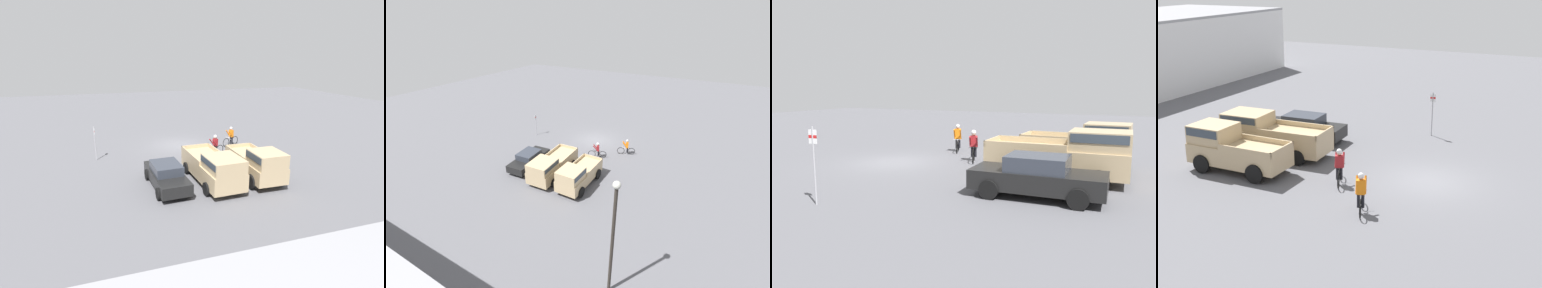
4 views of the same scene
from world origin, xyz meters
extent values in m
plane|color=#56565B|center=(0.00, 0.00, 0.00)|extent=(80.00, 80.00, 0.00)
cube|color=tan|center=(-2.64, 8.46, 0.86)|extent=(1.97, 4.87, 0.91)
cube|color=tan|center=(-2.62, 9.91, 1.74)|extent=(1.78, 1.96, 0.86)
cube|color=#333D47|center=(-2.62, 9.91, 1.93)|extent=(1.83, 1.80, 0.38)
cube|color=tan|center=(-3.56, 7.51, 1.43)|extent=(0.12, 2.91, 0.25)
cube|color=tan|center=(-1.74, 7.48, 1.43)|extent=(0.12, 2.91, 0.25)
cube|color=tan|center=(-2.67, 6.08, 1.43)|extent=(1.91, 0.10, 0.25)
cylinder|color=black|center=(-3.57, 9.97, 0.45)|extent=(0.23, 0.90, 0.89)
cylinder|color=black|center=(-1.66, 9.95, 0.45)|extent=(0.23, 0.90, 0.89)
cylinder|color=black|center=(-3.61, 6.97, 0.45)|extent=(0.23, 0.90, 0.89)
cylinder|color=black|center=(-1.70, 6.95, 0.45)|extent=(0.23, 0.90, 0.89)
cube|color=tan|center=(0.16, 8.21, 0.85)|extent=(2.23, 5.66, 1.00)
cube|color=tan|center=(0.10, 9.89, 1.73)|extent=(1.94, 2.31, 0.76)
cube|color=#333D47|center=(0.10, 9.89, 1.90)|extent=(2.00, 2.13, 0.33)
cube|color=tan|center=(-0.76, 7.06, 1.48)|extent=(0.21, 3.35, 0.25)
cube|color=tan|center=(1.18, 7.13, 1.48)|extent=(0.21, 3.35, 0.25)
cube|color=tan|center=(0.27, 5.46, 1.48)|extent=(2.02, 0.16, 0.25)
cylinder|color=black|center=(-0.91, 9.91, 0.39)|extent=(0.25, 0.78, 0.77)
cylinder|color=black|center=(1.11, 9.98, 0.39)|extent=(0.25, 0.78, 0.77)
cylinder|color=black|center=(-0.78, 6.44, 0.39)|extent=(0.25, 0.78, 0.77)
cylinder|color=black|center=(1.24, 6.52, 0.39)|extent=(0.25, 0.78, 0.77)
cube|color=black|center=(2.96, 8.18, 0.62)|extent=(1.95, 4.64, 0.66)
cube|color=#2D333D|center=(2.96, 8.18, 1.21)|extent=(1.65, 2.12, 0.53)
cylinder|color=black|center=(2.03, 9.60, 0.34)|extent=(0.21, 0.69, 0.68)
cylinder|color=black|center=(3.76, 9.68, 0.34)|extent=(0.21, 0.69, 0.68)
cylinder|color=black|center=(2.17, 6.69, 0.34)|extent=(0.21, 0.69, 0.68)
cylinder|color=black|center=(3.90, 6.77, 0.34)|extent=(0.21, 0.69, 0.68)
torus|color=black|center=(-1.43, 3.76, 0.35)|extent=(0.72, 0.32, 0.76)
torus|color=black|center=(-2.44, 3.35, 0.35)|extent=(0.72, 0.32, 0.76)
cylinder|color=black|center=(-1.94, 3.55, 0.54)|extent=(0.54, 0.24, 0.40)
cylinder|color=black|center=(-1.94, 3.55, 0.75)|extent=(0.57, 0.25, 0.04)
cylinder|color=black|center=(-2.11, 3.48, 0.54)|extent=(0.05, 0.05, 0.37)
cylinder|color=black|center=(-1.55, 3.71, 0.78)|extent=(0.19, 0.44, 0.02)
cylinder|color=black|center=(-2.07, 3.60, 0.49)|extent=(0.16, 0.16, 0.56)
cylinder|color=black|center=(-2.00, 3.43, 0.49)|extent=(0.16, 0.16, 0.56)
cube|color=maroon|center=(-1.99, 3.53, 1.05)|extent=(0.36, 0.42, 0.55)
cylinder|color=maroon|center=(-1.85, 3.77, 1.05)|extent=(0.53, 0.28, 0.61)
cylinder|color=maroon|center=(-1.72, 3.46, 1.05)|extent=(0.53, 0.28, 0.61)
sphere|color=tan|center=(-1.96, 3.54, 1.44)|extent=(0.23, 0.23, 0.23)
sphere|color=silver|center=(-1.96, 3.54, 1.50)|extent=(0.26, 0.26, 0.26)
torus|color=black|center=(-3.73, 1.67, 0.35)|extent=(0.72, 0.32, 0.75)
torus|color=black|center=(-4.73, 1.28, 0.35)|extent=(0.72, 0.32, 0.75)
cylinder|color=silver|center=(-4.23, 1.48, 0.54)|extent=(0.53, 0.24, 0.40)
cylinder|color=silver|center=(-4.23, 1.48, 0.75)|extent=(0.56, 0.25, 0.04)
cylinder|color=silver|center=(-4.41, 1.41, 0.54)|extent=(0.05, 0.05, 0.37)
cylinder|color=silver|center=(-3.86, 1.62, 0.77)|extent=(0.19, 0.44, 0.02)
cylinder|color=black|center=(-4.37, 1.52, 0.49)|extent=(0.16, 0.16, 0.56)
cylinder|color=black|center=(-4.30, 1.35, 0.49)|extent=(0.16, 0.16, 0.56)
cube|color=orange|center=(-4.28, 1.46, 1.07)|extent=(0.36, 0.42, 0.59)
cylinder|color=orange|center=(-4.14, 1.69, 1.07)|extent=(0.52, 0.28, 0.65)
cylinder|color=orange|center=(-4.02, 1.38, 1.07)|extent=(0.52, 0.28, 0.65)
sphere|color=tan|center=(-4.26, 1.47, 1.47)|extent=(0.21, 0.21, 0.21)
sphere|color=silver|center=(-4.26, 1.47, 1.52)|extent=(0.24, 0.24, 0.24)
cylinder|color=#9E9EA3|center=(6.87, 1.98, 1.27)|extent=(0.06, 0.06, 2.55)
cube|color=white|center=(6.87, 1.98, 2.22)|extent=(0.06, 0.30, 0.45)
cube|color=red|center=(6.87, 1.98, 2.22)|extent=(0.06, 0.30, 0.10)
camera|label=1|loc=(6.47, 24.18, 7.48)|focal=28.00mm
camera|label=2|loc=(-11.31, 24.32, 12.65)|focal=24.00mm
camera|label=3|loc=(15.29, 11.40, 3.73)|focal=35.00mm
camera|label=4|loc=(-21.91, -6.41, 9.12)|focal=50.00mm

